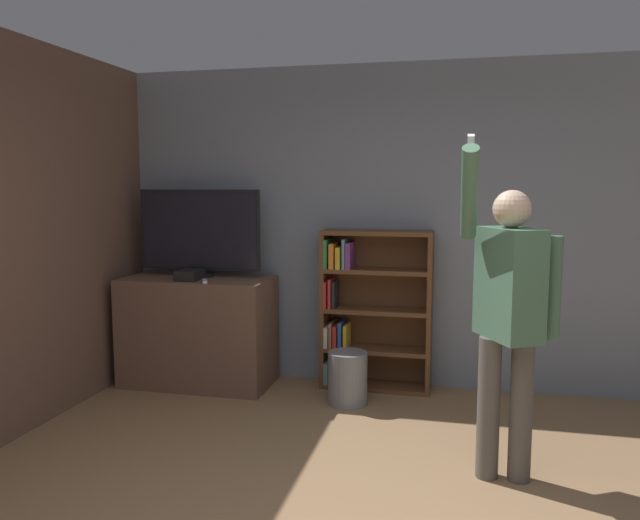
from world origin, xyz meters
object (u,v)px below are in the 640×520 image
Objects in this scene: waste_bin at (348,378)px; person at (508,308)px; bookshelf at (368,310)px; game_console at (190,275)px; television at (200,232)px.

person is at bearing -42.89° from waste_bin.
person is at bearing -55.26° from bookshelf.
game_console is at bearing -166.61° from bookshelf.
bookshelf is at bearing 6.22° from television.
waste_bin is at bearing -4.18° from game_console.
game_console is (-0.02, -0.19, -0.34)m from television.
game_console is 2.71m from person.
bookshelf is at bearing 78.76° from waste_bin.
bookshelf is 0.68× the size of person.
person is (2.46, -1.13, 0.05)m from game_console.
person is (1.02, -1.47, 0.35)m from bookshelf.
television is 0.80× the size of bookshelf.
bookshelf is 3.22× the size of waste_bin.
person is (2.45, -1.32, -0.29)m from television.
waste_bin is at bearing -101.24° from bookshelf.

